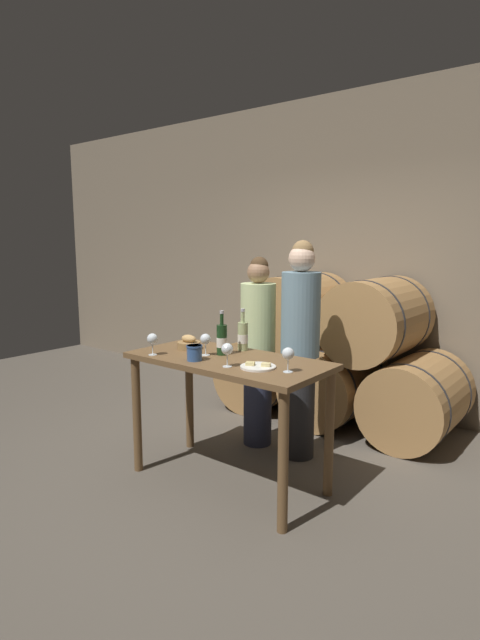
# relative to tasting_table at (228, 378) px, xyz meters

# --- Properties ---
(ground_plane) EXTENTS (10.00, 10.00, 0.00)m
(ground_plane) POSITION_rel_tasting_table_xyz_m (0.00, 0.00, -0.78)
(ground_plane) COLOR #564F44
(stone_wall_back) EXTENTS (10.00, 0.12, 3.20)m
(stone_wall_back) POSITION_rel_tasting_table_xyz_m (0.00, 2.21, 0.82)
(stone_wall_back) COLOR #7F705B
(stone_wall_back) RESTS_ON ground_plane
(barrel_stack) EXTENTS (2.32, 0.95, 1.41)m
(barrel_stack) POSITION_rel_tasting_table_xyz_m (-0.00, 1.61, -0.14)
(barrel_stack) COLOR #A87A47
(barrel_stack) RESTS_ON ground_plane
(tasting_table) EXTENTS (1.43, 0.68, 0.92)m
(tasting_table) POSITION_rel_tasting_table_xyz_m (0.00, 0.00, 0.00)
(tasting_table) COLOR brown
(tasting_table) RESTS_ON ground_plane
(person_left) EXTENTS (0.29, 0.29, 1.60)m
(person_left) POSITION_rel_tasting_table_xyz_m (-0.25, 0.69, 0.05)
(person_left) COLOR #2D334C
(person_left) RESTS_ON ground_plane
(person_right) EXTENTS (0.30, 0.30, 1.73)m
(person_right) POSITION_rel_tasting_table_xyz_m (0.16, 0.69, 0.13)
(person_right) COLOR #232326
(person_right) RESTS_ON ground_plane
(wine_bottle_red) EXTENTS (0.08, 0.08, 0.32)m
(wine_bottle_red) POSITION_rel_tasting_table_xyz_m (-0.10, 0.05, 0.26)
(wine_bottle_red) COLOR #193819
(wine_bottle_red) RESTS_ON tasting_table
(wine_bottle_white) EXTENTS (0.08, 0.08, 0.31)m
(wine_bottle_white) POSITION_rel_tasting_table_xyz_m (-0.07, 0.26, 0.25)
(wine_bottle_white) COLOR #ADBC7F
(wine_bottle_white) RESTS_ON tasting_table
(blue_crock) EXTENTS (0.11, 0.11, 0.11)m
(blue_crock) POSITION_rel_tasting_table_xyz_m (-0.13, -0.20, 0.20)
(blue_crock) COLOR #335693
(blue_crock) RESTS_ON tasting_table
(bread_basket) EXTENTS (0.17, 0.17, 0.11)m
(bread_basket) POSITION_rel_tasting_table_xyz_m (-0.41, 0.04, 0.19)
(bread_basket) COLOR olive
(bread_basket) RESTS_ON tasting_table
(cheese_plate) EXTENTS (0.23, 0.23, 0.04)m
(cheese_plate) POSITION_rel_tasting_table_xyz_m (0.33, -0.09, 0.15)
(cheese_plate) COLOR white
(cheese_plate) RESTS_ON tasting_table
(wine_glass_far_left) EXTENTS (0.08, 0.08, 0.16)m
(wine_glass_far_left) POSITION_rel_tasting_table_xyz_m (-0.48, -0.27, 0.26)
(wine_glass_far_left) COLOR white
(wine_glass_far_left) RESTS_ON tasting_table
(wine_glass_left) EXTENTS (0.08, 0.08, 0.16)m
(wine_glass_left) POSITION_rel_tasting_table_xyz_m (-0.17, -0.04, 0.26)
(wine_glass_left) COLOR white
(wine_glass_left) RESTS_ON tasting_table
(wine_glass_center) EXTENTS (0.08, 0.08, 0.16)m
(wine_glass_center) POSITION_rel_tasting_table_xyz_m (0.16, -0.19, 0.26)
(wine_glass_center) COLOR white
(wine_glass_center) RESTS_ON tasting_table
(wine_glass_right) EXTENTS (0.08, 0.08, 0.16)m
(wine_glass_right) POSITION_rel_tasting_table_xyz_m (0.54, -0.06, 0.26)
(wine_glass_right) COLOR white
(wine_glass_right) RESTS_ON tasting_table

